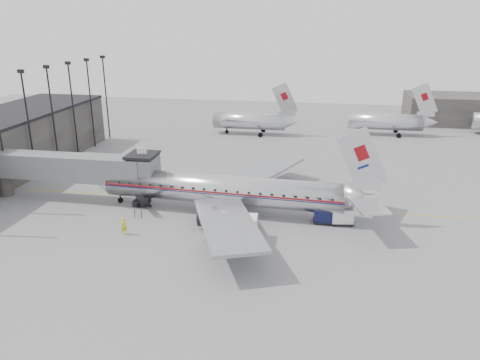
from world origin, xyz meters
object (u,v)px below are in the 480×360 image
object	(u,v)px
airliner	(228,190)
ramp_worker	(124,226)
baggage_cart_white	(342,215)
service_van	(232,227)
baggage_cart_navy	(324,214)

from	to	relation	value
airliner	ramp_worker	size ratio (longest dim) A/B	18.24
ramp_worker	baggage_cart_white	bearing A→B (deg)	-27.21
service_van	ramp_worker	xyz separation A→B (m)	(-11.35, -1.05, -0.37)
service_van	baggage_cart_navy	xyz separation A→B (m)	(9.37, 5.71, -0.36)
ramp_worker	baggage_cart_navy	bearing A→B (deg)	-25.74
baggage_cart_white	airliner	bearing A→B (deg)	168.18
baggage_cart_navy	ramp_worker	size ratio (longest dim) A/B	1.23
service_van	baggage_cart_navy	size ratio (longest dim) A/B	2.32
baggage_cart_navy	ramp_worker	xyz separation A→B (m)	(-20.71, -6.76, -0.01)
service_van	ramp_worker	distance (m)	11.40
airliner	baggage_cart_navy	bearing A→B (deg)	-2.04
baggage_cart_white	service_van	bearing A→B (deg)	-160.84
airliner	service_van	xyz separation A→B (m)	(1.73, -6.67, -1.46)
baggage_cart_white	ramp_worker	distance (m)	23.65
baggage_cart_navy	baggage_cart_white	distance (m)	1.96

